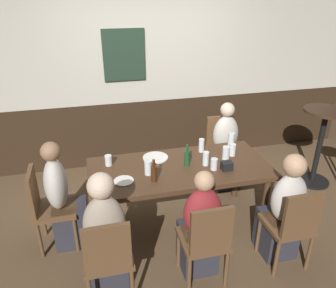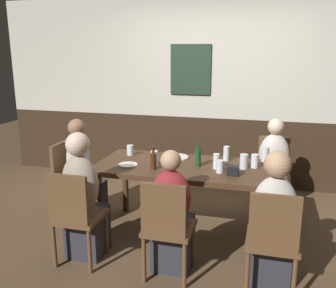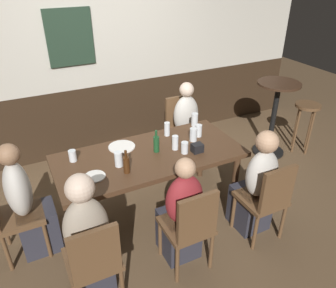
{
  "view_description": "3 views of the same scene",
  "coord_description": "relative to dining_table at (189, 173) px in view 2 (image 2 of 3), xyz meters",
  "views": [
    {
      "loc": [
        -0.84,
        -2.9,
        2.44
      ],
      "look_at": [
        -0.12,
        0.02,
        1.0
      ],
      "focal_mm": 35.37,
      "sensor_mm": 36.0,
      "label": 1
    },
    {
      "loc": [
        0.74,
        -3.51,
        1.86
      ],
      "look_at": [
        -0.21,
        -0.04,
        0.96
      ],
      "focal_mm": 39.76,
      "sensor_mm": 36.0,
      "label": 2
    },
    {
      "loc": [
        -1.09,
        -2.63,
        2.46
      ],
      "look_at": [
        0.17,
        -0.08,
        0.85
      ],
      "focal_mm": 35.27,
      "sensor_mm": 36.0,
      "label": 3
    }
  ],
  "objects": [
    {
      "name": "ground_plane",
      "position": [
        0.0,
        0.0,
        -0.66
      ],
      "size": [
        12.0,
        12.0,
        0.0
      ],
      "primitive_type": "plane",
      "color": "brown"
    },
    {
      "name": "wall_back",
      "position": [
        -0.0,
        1.65,
        0.64
      ],
      "size": [
        6.4,
        0.13,
        2.6
      ],
      "color": "#332316",
      "rests_on": "ground_plane"
    },
    {
      "name": "dining_table",
      "position": [
        0.0,
        0.0,
        0.0
      ],
      "size": [
        1.88,
        0.86,
        0.74
      ],
      "color": "#472D1C",
      "rests_on": "ground_plane"
    },
    {
      "name": "chair_head_west",
      "position": [
        -1.36,
        0.0,
        -0.17
      ],
      "size": [
        0.4,
        0.4,
        0.88
      ],
      "color": "brown",
      "rests_on": "ground_plane"
    },
    {
      "name": "chair_mid_near",
      "position": [
        0.0,
        -0.85,
        -0.17
      ],
      "size": [
        0.4,
        0.4,
        0.88
      ],
      "color": "brown",
      "rests_on": "ground_plane"
    },
    {
      "name": "chair_right_near",
      "position": [
        0.83,
        -0.85,
        -0.17
      ],
      "size": [
        0.4,
        0.4,
        0.88
      ],
      "color": "brown",
      "rests_on": "ground_plane"
    },
    {
      "name": "chair_right_far",
      "position": [
        0.83,
        0.85,
        -0.17
      ],
      "size": [
        0.4,
        0.4,
        0.88
      ],
      "color": "brown",
      "rests_on": "ground_plane"
    },
    {
      "name": "chair_left_near",
      "position": [
        -0.83,
        -0.85,
        -0.17
      ],
      "size": [
        0.4,
        0.4,
        0.88
      ],
      "color": "brown",
      "rests_on": "ground_plane"
    },
    {
      "name": "person_head_west",
      "position": [
        -1.2,
        0.0,
        -0.17
      ],
      "size": [
        0.37,
        0.34,
        1.16
      ],
      "color": "#2D2D38",
      "rests_on": "ground_plane"
    },
    {
      "name": "person_mid_near",
      "position": [
        0.0,
        -0.68,
        -0.21
      ],
      "size": [
        0.34,
        0.37,
        1.09
      ],
      "color": "#2D2D38",
      "rests_on": "ground_plane"
    },
    {
      "name": "person_right_near",
      "position": [
        0.83,
        -0.69,
        -0.18
      ],
      "size": [
        0.34,
        0.37,
        1.14
      ],
      "color": "#2D2D38",
      "rests_on": "ground_plane"
    },
    {
      "name": "person_right_far",
      "position": [
        0.83,
        0.68,
        -0.19
      ],
      "size": [
        0.34,
        0.37,
        1.14
      ],
      "color": "#2D2D38",
      "rests_on": "ground_plane"
    },
    {
      "name": "person_left_near",
      "position": [
        -0.83,
        -0.69,
        -0.15
      ],
      "size": [
        0.34,
        0.37,
        1.19
      ],
      "color": "#2D2D38",
      "rests_on": "ground_plane"
    },
    {
      "name": "pint_glass_amber",
      "position": [
        0.54,
        0.05,
        0.14
      ],
      "size": [
        0.08,
        0.08,
        0.15
      ],
      "color": "silver",
      "rests_on": "dining_table"
    },
    {
      "name": "pint_glass_pale",
      "position": [
        0.28,
        -0.03,
        0.15
      ],
      "size": [
        0.07,
        0.07,
        0.15
      ],
      "color": "silver",
      "rests_on": "dining_table"
    },
    {
      "name": "tumbler_water",
      "position": [
        0.34,
        0.28,
        0.14
      ],
      "size": [
        0.06,
        0.06,
        0.15
      ],
      "color": "silver",
      "rests_on": "dining_table"
    },
    {
      "name": "pint_glass_stout",
      "position": [
        0.33,
        -0.14,
        0.13
      ],
      "size": [
        0.07,
        0.07,
        0.12
      ],
      "color": "silver",
      "rests_on": "dining_table"
    },
    {
      "name": "beer_glass_half",
      "position": [
        0.73,
        0.36,
        0.14
      ],
      "size": [
        0.08,
        0.08,
        0.15
      ],
      "color": "silver",
      "rests_on": "dining_table"
    },
    {
      "name": "beer_glass_tall",
      "position": [
        -0.71,
        0.21,
        0.13
      ],
      "size": [
        0.07,
        0.07,
        0.11
      ],
      "color": "silver",
      "rests_on": "dining_table"
    },
    {
      "name": "tumbler_short",
      "position": [
        0.64,
        0.11,
        0.14
      ],
      "size": [
        0.07,
        0.07,
        0.14
      ],
      "color": "silver",
      "rests_on": "dining_table"
    },
    {
      "name": "highball_clear",
      "position": [
        -0.35,
        -0.07,
        0.14
      ],
      "size": [
        0.08,
        0.08,
        0.15
      ],
      "color": "silver",
      "rests_on": "dining_table"
    },
    {
      "name": "beer_bottle_green",
      "position": [
        0.08,
        0.01,
        0.17
      ],
      "size": [
        0.06,
        0.06,
        0.24
      ],
      "color": "#194723",
      "rests_on": "dining_table"
    },
    {
      "name": "beer_bottle_brown",
      "position": [
        -0.31,
        -0.21,
        0.17
      ],
      "size": [
        0.06,
        0.06,
        0.23
      ],
      "color": "#42230F",
      "rests_on": "dining_table"
    },
    {
      "name": "plate_white_large",
      "position": [
        -0.2,
        0.25,
        0.08
      ],
      "size": [
        0.28,
        0.28,
        0.01
      ],
      "primitive_type": "cylinder",
      "color": "white",
      "rests_on": "dining_table"
    },
    {
      "name": "plate_white_small",
      "position": [
        -0.6,
        -0.15,
        0.08
      ],
      "size": [
        0.19,
        0.19,
        0.01
      ],
      "primitive_type": "cylinder",
      "color": "white",
      "rests_on": "dining_table"
    },
    {
      "name": "condiment_caddy",
      "position": [
        0.45,
        -0.18,
        0.12
      ],
      "size": [
        0.11,
        0.09,
        0.09
      ],
      "primitive_type": "cube",
      "color": "black",
      "rests_on": "dining_table"
    }
  ]
}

